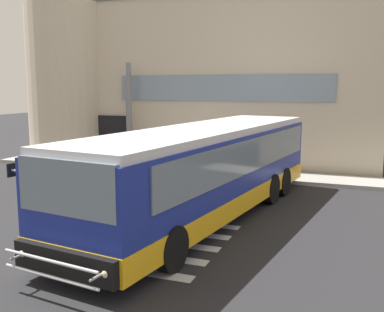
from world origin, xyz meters
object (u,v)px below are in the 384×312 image
entry_support_column (129,113)px  safety_bollard_yellow (166,166)px  passenger_by_doorway (164,146)px  passenger_near_column (136,146)px  bus_main_foreground (205,174)px

entry_support_column → safety_bollard_yellow: bearing=-33.1°
passenger_by_doorway → safety_bollard_yellow: passenger_by_doorway is taller
entry_support_column → passenger_near_column: entry_support_column is taller
bus_main_foreground → passenger_near_column: 8.55m
passenger_near_column → entry_support_column: bearing=135.7°
passenger_near_column → safety_bollard_yellow: passenger_near_column is taller
passenger_near_column → passenger_by_doorway: (1.19, 0.48, -0.03)m
entry_support_column → bus_main_foreground: 9.71m
safety_bollard_yellow → bus_main_foreground: bearing=-55.6°
bus_main_foreground → safety_bollard_yellow: size_ratio=13.47×
entry_support_column → passenger_near_column: 1.82m
entry_support_column → bus_main_foreground: size_ratio=0.40×
passenger_by_doorway → passenger_near_column: bearing=-157.8°
passenger_near_column → passenger_by_doorway: bearing=22.2°
passenger_near_column → bus_main_foreground: bearing=-48.5°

